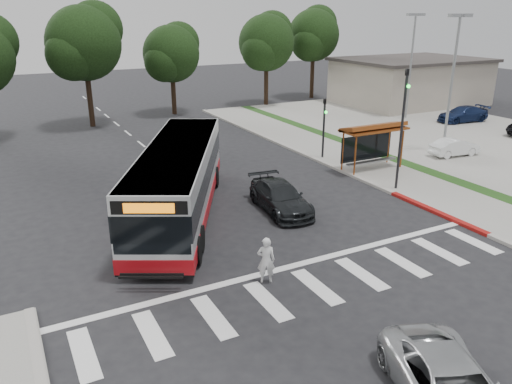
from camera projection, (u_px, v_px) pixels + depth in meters
ground at (253, 234)px, 21.89m from camera, size 140.00×140.00×0.00m
sidewalk_east at (344, 157)px, 33.33m from camera, size 4.00×40.00×0.12m
curb_east at (319, 161)px, 32.45m from camera, size 0.30×40.00×0.15m
curb_east_red at (437, 212)px, 24.12m from camera, size 0.32×6.00×0.15m
parking_lot at (449, 132)px, 40.23m from camera, size 18.00×36.00×0.10m
commercial_building at (410, 83)px, 52.56m from camera, size 14.00×10.00×4.40m
building_roof_cap at (412, 60)px, 51.76m from camera, size 14.60×10.60×0.30m
crosswalk_ladder at (317, 286)px, 17.72m from camera, size 18.00×2.60×0.01m
bus_shelter at (373, 133)px, 30.05m from camera, size 4.20×1.60×2.86m
traffic_signal_ne_tall at (403, 120)px, 26.00m from camera, size 0.18×0.37×6.50m
traffic_signal_ne_short at (324, 122)px, 32.31m from camera, size 0.18×0.37×4.00m
lot_light_front at (454, 65)px, 32.73m from camera, size 1.90×0.35×9.01m
lot_light_mid at (412, 52)px, 43.68m from camera, size 1.90×0.35×9.01m
tree_ne_a at (267, 42)px, 50.12m from camera, size 6.16×5.74×9.30m
tree_ne_b at (314, 34)px, 54.65m from camera, size 6.16×5.74×10.02m
tree_north_a at (84, 42)px, 40.43m from camera, size 6.60×6.15×10.17m
tree_north_b at (172, 53)px, 46.00m from camera, size 5.72×5.33×8.43m
transit_bus at (179, 182)px, 23.42m from camera, size 8.55×12.86×3.37m
pedestrian at (266, 260)px, 17.73m from camera, size 0.76×0.65×1.76m
dark_sedan at (280, 197)px, 24.32m from camera, size 2.45×4.92×1.37m
parked_car_1 at (455, 147)px, 33.39m from camera, size 3.59×1.57×1.15m
parked_car_3 at (463, 114)px, 43.72m from camera, size 4.81×2.41×1.34m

